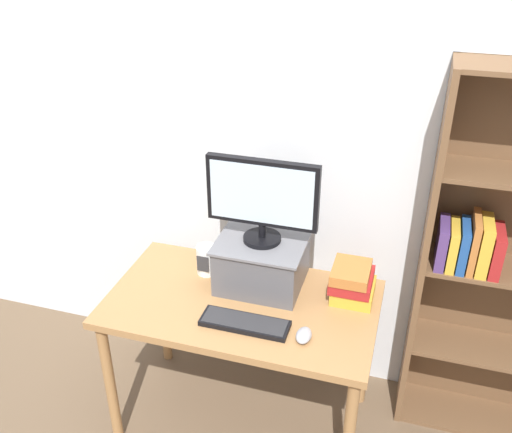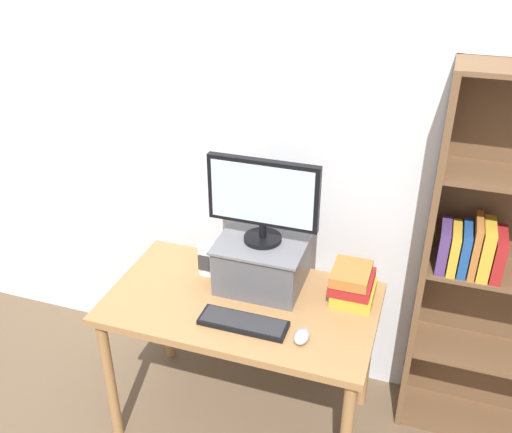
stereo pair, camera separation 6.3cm
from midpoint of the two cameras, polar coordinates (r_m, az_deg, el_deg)
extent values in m
plane|color=brown|center=(3.11, -0.65, -19.38)|extent=(12.00, 12.00, 0.00)
cube|color=silver|center=(2.75, 2.74, 7.15)|extent=(7.00, 0.08, 2.60)
cube|color=#9E7042|center=(2.61, -0.74, -8.69)|extent=(1.21, 0.69, 0.04)
cylinder|color=#9E7042|center=(2.86, -13.75, -15.65)|extent=(0.05, 0.05, 0.71)
cylinder|color=#9E7042|center=(3.23, -8.44, -8.89)|extent=(0.05, 0.05, 0.71)
cylinder|color=#9E7042|center=(2.99, 11.64, -12.99)|extent=(0.05, 0.05, 0.71)
cube|color=brown|center=(2.69, 17.15, -4.40)|extent=(0.03, 0.28, 1.80)
cube|color=brown|center=(3.29, 22.63, -18.60)|extent=(0.83, 0.27, 0.02)
cube|color=brown|center=(2.99, 24.29, -12.69)|extent=(0.83, 0.27, 0.02)
cube|color=#4C336B|center=(2.61, 18.90, -2.77)|extent=(0.04, 0.20, 0.20)
cube|color=gold|center=(2.62, 19.86, -3.00)|extent=(0.04, 0.20, 0.19)
cube|color=navy|center=(2.62, 20.81, -3.03)|extent=(0.04, 0.20, 0.20)
cube|color=#AD662D|center=(2.61, 21.73, -2.74)|extent=(0.03, 0.20, 0.24)
cube|color=gold|center=(2.62, 22.65, -3.02)|extent=(0.05, 0.20, 0.23)
cube|color=maroon|center=(2.63, 23.70, -3.51)|extent=(0.04, 0.20, 0.20)
cube|color=#515156|center=(2.64, 1.35, -4.55)|extent=(0.38, 0.34, 0.23)
cube|color=slate|center=(2.58, 1.37, -2.50)|extent=(0.40, 0.36, 0.01)
cylinder|color=black|center=(2.57, 1.38, -2.20)|extent=(0.17, 0.17, 0.02)
cylinder|color=black|center=(2.55, 1.39, -1.38)|extent=(0.03, 0.03, 0.07)
cube|color=black|center=(2.46, 1.44, 2.37)|extent=(0.50, 0.04, 0.31)
cube|color=silver|center=(2.44, 1.30, 2.17)|extent=(0.46, 0.00, 0.27)
cube|color=black|center=(2.46, -0.53, -10.61)|extent=(0.38, 0.12, 0.02)
cube|color=#28282B|center=(2.45, -0.53, -10.38)|extent=(0.36, 0.11, 0.00)
ellipsoid|color=#99999E|center=(2.39, 5.35, -11.84)|extent=(0.06, 0.10, 0.04)
cube|color=gold|center=(2.64, 10.41, -7.45)|extent=(0.18, 0.21, 0.06)
cube|color=maroon|center=(2.60, 10.28, -6.43)|extent=(0.18, 0.22, 0.05)
cube|color=#AD662D|center=(2.56, 10.21, -5.67)|extent=(0.16, 0.21, 0.05)
cylinder|color=silver|center=(2.75, -4.18, -4.26)|extent=(0.10, 0.10, 0.15)
cube|color=#2D2D30|center=(2.70, -4.59, -4.68)|extent=(0.06, 0.00, 0.08)
camera|label=1|loc=(0.03, -89.25, 0.42)|focal=40.00mm
camera|label=2|loc=(0.03, 90.75, -0.42)|focal=40.00mm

